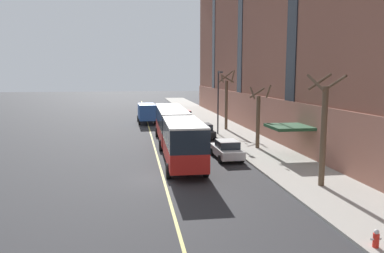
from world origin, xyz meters
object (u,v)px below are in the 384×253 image
object	(u,v)px
parked_car_white_0	(227,150)
street_tree_far_uptown	(258,117)
parked_car_black_1	(204,131)
street_tree_far_downtown	(227,100)
box_truck	(146,112)
street_tree_mid_block	(323,129)
street_lamp	(219,96)
city_bus	(175,129)
parked_car_red_3	(185,116)
fire_hydrant	(376,239)

from	to	relation	value
parked_car_white_0	street_tree_far_uptown	distance (m)	5.59
parked_car_black_1	street_tree_far_downtown	bearing A→B (deg)	53.37
box_truck	street_tree_mid_block	bearing A→B (deg)	-73.47
street_tree_far_downtown	street_lamp	xyz separation A→B (m)	(-1.83, -3.69, 0.67)
city_bus	parked_car_red_3	bearing A→B (deg)	79.89
parked_car_red_3	street_tree_mid_block	xyz separation A→B (m)	(3.66, -33.64, 2.81)
box_truck	city_bus	bearing A→B (deg)	-84.62
parked_car_white_0	parked_car_red_3	size ratio (longest dim) A/B	0.95
street_lamp	fire_hydrant	bearing A→B (deg)	-90.21
box_truck	street_tree_far_uptown	xyz separation A→B (m)	(9.42, -19.80, 1.39)
street_tree_far_downtown	street_tree_mid_block	bearing A→B (deg)	-90.05
city_bus	street_tree_far_downtown	size ratio (longest dim) A/B	2.86
city_bus	parked_car_black_1	xyz separation A→B (m)	(3.81, 6.70, -1.27)
street_lamp	street_tree_far_uptown	bearing A→B (deg)	-77.22
parked_car_white_0	parked_car_red_3	xyz separation A→B (m)	(0.09, 25.29, 0.00)
parked_car_black_1	street_tree_far_downtown	xyz separation A→B (m)	(3.74, 5.03, 2.98)
street_tree_far_uptown	street_tree_mid_block	bearing A→B (deg)	-90.17
parked_car_red_3	street_tree_far_downtown	bearing A→B (deg)	-69.77
parked_car_white_0	street_tree_far_downtown	world-z (taller)	street_tree_far_downtown
parked_car_black_1	street_tree_far_downtown	size ratio (longest dim) A/B	0.65
city_bus	street_tree_far_downtown	xyz separation A→B (m)	(7.55, 11.73, 1.71)
street_tree_far_uptown	fire_hydrant	xyz separation A→B (m)	(-1.94, -19.80, -2.50)
street_tree_mid_block	parked_car_white_0	bearing A→B (deg)	114.15
street_tree_far_uptown	fire_hydrant	bearing A→B (deg)	-95.61
parked_car_black_1	parked_car_red_3	xyz separation A→B (m)	(0.06, 15.02, 0.00)
parked_car_white_0	fire_hydrant	size ratio (longest dim) A/B	6.16
parked_car_red_3	box_truck	size ratio (longest dim) A/B	0.67
parked_car_white_0	fire_hydrant	world-z (taller)	parked_car_white_0
street_tree_mid_block	city_bus	bearing A→B (deg)	122.28
city_bus	street_lamp	size ratio (longest dim) A/B	2.91
parked_car_red_3	street_tree_mid_block	distance (m)	33.95
street_tree_far_uptown	street_tree_far_downtown	world-z (taller)	street_tree_far_downtown
parked_car_red_3	fire_hydrant	bearing A→B (deg)	-87.60
box_truck	street_tree_mid_block	size ratio (longest dim) A/B	1.03
city_bus	fire_hydrant	world-z (taller)	city_bus
box_truck	street_tree_far_downtown	distance (m)	12.52
parked_car_black_1	parked_car_red_3	size ratio (longest dim) A/B	1.00
street_tree_mid_block	street_tree_far_uptown	size ratio (longest dim) A/B	1.17
street_tree_far_downtown	fire_hydrant	world-z (taller)	street_tree_far_downtown
parked_car_white_0	box_truck	world-z (taller)	box_truck
city_bus	fire_hydrant	bearing A→B (deg)	-74.22
street_tree_far_uptown	street_lamp	xyz separation A→B (m)	(-1.84, 8.13, 1.45)
parked_car_white_0	street_tree_mid_block	size ratio (longest dim) A/B	0.66
city_bus	parked_car_black_1	size ratio (longest dim) A/B	4.37
street_tree_mid_block	street_lamp	distance (m)	20.06
street_tree_far_uptown	box_truck	bearing A→B (deg)	115.45
city_bus	box_truck	world-z (taller)	city_bus
parked_car_black_1	box_truck	world-z (taller)	box_truck
box_truck	street_tree_mid_block	world-z (taller)	street_tree_mid_block
parked_car_white_0	box_truck	bearing A→B (deg)	103.63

